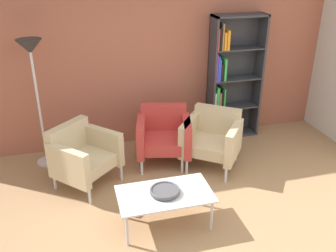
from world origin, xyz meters
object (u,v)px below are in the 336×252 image
at_px(armchair_by_bookshelf, 164,135).
at_px(armchair_near_window, 83,155).
at_px(coffee_table_low, 165,196).
at_px(floor_lamp_torchiere, 32,62).
at_px(armchair_corner_red, 212,138).
at_px(decorative_bowl, 165,190).
at_px(bookshelf_tall, 230,80).

bearing_deg(armchair_by_bookshelf, armchair_near_window, -152.27).
relative_size(coffee_table_low, floor_lamp_torchiere, 0.57).
distance_m(armchair_near_window, armchair_corner_red, 1.73).
distance_m(decorative_bowl, armchair_near_window, 1.30).
relative_size(armchair_near_window, floor_lamp_torchiere, 0.55).
height_order(armchair_near_window, floor_lamp_torchiere, floor_lamp_torchiere).
distance_m(bookshelf_tall, armchair_near_window, 2.51).
xyz_separation_m(bookshelf_tall, armchair_by_bookshelf, (-1.19, -0.56, -0.51)).
height_order(bookshelf_tall, floor_lamp_torchiere, bookshelf_tall).
height_order(bookshelf_tall, decorative_bowl, bookshelf_tall).
height_order(coffee_table_low, decorative_bowl, decorative_bowl).
bearing_deg(floor_lamp_torchiere, bookshelf_tall, 3.63).
bearing_deg(decorative_bowl, armchair_by_bookshelf, 76.07).
bearing_deg(armchair_corner_red, armchair_by_bookshelf, -166.08).
distance_m(bookshelf_tall, armchair_by_bookshelf, 1.41).
bearing_deg(armchair_by_bookshelf, floor_lamp_torchiere, -179.98).
height_order(decorative_bowl, armchair_by_bookshelf, armchair_by_bookshelf).
xyz_separation_m(armchair_by_bookshelf, floor_lamp_torchiere, (-1.61, 0.39, 1.03)).
bearing_deg(armchair_near_window, armchair_by_bookshelf, -29.18).
bearing_deg(bookshelf_tall, decorative_bowl, -128.82).
relative_size(decorative_bowl, armchair_near_window, 0.34).
bearing_deg(bookshelf_tall, armchair_near_window, -159.84).
height_order(bookshelf_tall, armchair_corner_red, bookshelf_tall).
relative_size(coffee_table_low, armchair_near_window, 1.05).
bearing_deg(coffee_table_low, decorative_bowl, 90.00).
distance_m(armchair_near_window, floor_lamp_torchiere, 1.32).
height_order(bookshelf_tall, coffee_table_low, bookshelf_tall).
relative_size(bookshelf_tall, armchair_by_bookshelf, 2.25).
bearing_deg(armchair_corner_red, coffee_table_low, -94.52).
bearing_deg(armchair_by_bookshelf, bookshelf_tall, 39.04).
xyz_separation_m(bookshelf_tall, armchair_corner_red, (-0.57, -0.83, -0.51)).
height_order(coffee_table_low, armchair_near_window, armchair_near_window).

